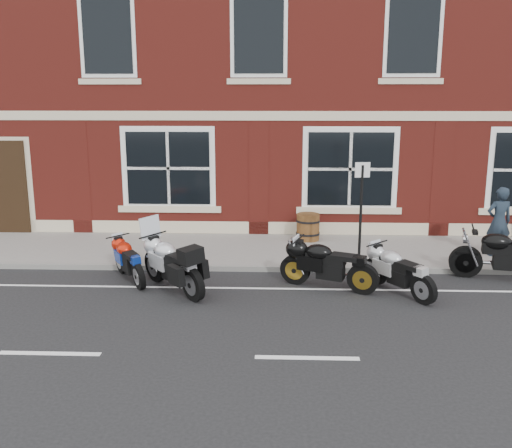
{
  "coord_description": "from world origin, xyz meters",
  "views": [
    {
      "loc": [
        -0.47,
        -11.08,
        3.92
      ],
      "look_at": [
        -0.96,
        1.6,
        1.06
      ],
      "focal_mm": 40.0,
      "sensor_mm": 36.0,
      "label": 1
    }
  ],
  "objects_px": {
    "moto_naked_black": "(503,253)",
    "barrel_planter": "(308,227)",
    "parking_sign": "(361,207)",
    "moto_sport_silver": "(398,269)",
    "moto_sport_red": "(130,259)",
    "moto_touring_silver": "(172,262)",
    "moto_sport_black": "(327,263)",
    "pedestrian_left": "(499,222)"
  },
  "relations": [
    {
      "from": "barrel_planter",
      "to": "parking_sign",
      "type": "bearing_deg",
      "value": -65.88
    },
    {
      "from": "moto_sport_black",
      "to": "parking_sign",
      "type": "distance_m",
      "value": 1.8
    },
    {
      "from": "moto_sport_black",
      "to": "moto_naked_black",
      "type": "relative_size",
      "value": 0.87
    },
    {
      "from": "moto_sport_red",
      "to": "pedestrian_left",
      "type": "height_order",
      "value": "pedestrian_left"
    },
    {
      "from": "moto_sport_black",
      "to": "pedestrian_left",
      "type": "relative_size",
      "value": 1.18
    },
    {
      "from": "moto_sport_red",
      "to": "pedestrian_left",
      "type": "relative_size",
      "value": 0.97
    },
    {
      "from": "moto_touring_silver",
      "to": "pedestrian_left",
      "type": "bearing_deg",
      "value": -22.13
    },
    {
      "from": "moto_sport_silver",
      "to": "moto_touring_silver",
      "type": "bearing_deg",
      "value": 146.28
    },
    {
      "from": "moto_sport_red",
      "to": "parking_sign",
      "type": "xyz_separation_m",
      "value": [
        5.06,
        0.89,
        1.01
      ]
    },
    {
      "from": "pedestrian_left",
      "to": "moto_touring_silver",
      "type": "bearing_deg",
      "value": 10.8
    },
    {
      "from": "pedestrian_left",
      "to": "moto_sport_silver",
      "type": "bearing_deg",
      "value": 33.65
    },
    {
      "from": "moto_touring_silver",
      "to": "moto_sport_red",
      "type": "bearing_deg",
      "value": 110.72
    },
    {
      "from": "moto_touring_silver",
      "to": "pedestrian_left",
      "type": "xyz_separation_m",
      "value": [
        7.48,
        2.44,
        0.37
      ]
    },
    {
      "from": "moto_naked_black",
      "to": "moto_sport_silver",
      "type": "bearing_deg",
      "value": 124.48
    },
    {
      "from": "moto_sport_silver",
      "to": "pedestrian_left",
      "type": "height_order",
      "value": "pedestrian_left"
    },
    {
      "from": "moto_touring_silver",
      "to": "moto_naked_black",
      "type": "xyz_separation_m",
      "value": [
        7.05,
        0.93,
        0.01
      ]
    },
    {
      "from": "moto_touring_silver",
      "to": "parking_sign",
      "type": "height_order",
      "value": "parking_sign"
    },
    {
      "from": "moto_touring_silver",
      "to": "moto_sport_red",
      "type": "distance_m",
      "value": 1.19
    },
    {
      "from": "moto_sport_red",
      "to": "moto_sport_black",
      "type": "xyz_separation_m",
      "value": [
        4.22,
        -0.39,
        0.07
      ]
    },
    {
      "from": "moto_touring_silver",
      "to": "moto_sport_black",
      "type": "relative_size",
      "value": 0.89
    },
    {
      "from": "moto_naked_black",
      "to": "moto_sport_red",
      "type": "bearing_deg",
      "value": 105.01
    },
    {
      "from": "moto_sport_silver",
      "to": "moto_naked_black",
      "type": "relative_size",
      "value": 0.74
    },
    {
      "from": "moto_touring_silver",
      "to": "barrel_planter",
      "type": "distance_m",
      "value": 4.84
    },
    {
      "from": "moto_sport_red",
      "to": "barrel_planter",
      "type": "distance_m",
      "value": 5.15
    },
    {
      "from": "moto_naked_black",
      "to": "barrel_planter",
      "type": "xyz_separation_m",
      "value": [
        -4.08,
        2.88,
        -0.12
      ]
    },
    {
      "from": "moto_sport_silver",
      "to": "moto_naked_black",
      "type": "distance_m",
      "value": 2.64
    },
    {
      "from": "moto_naked_black",
      "to": "pedestrian_left",
      "type": "bearing_deg",
      "value": -3.54
    },
    {
      "from": "moto_sport_silver",
      "to": "pedestrian_left",
      "type": "distance_m",
      "value": 3.85
    },
    {
      "from": "moto_sport_red",
      "to": "moto_touring_silver",
      "type": "bearing_deg",
      "value": -60.57
    },
    {
      "from": "moto_naked_black",
      "to": "moto_touring_silver",
      "type": "bearing_deg",
      "value": 110.02
    },
    {
      "from": "moto_sport_red",
      "to": "parking_sign",
      "type": "height_order",
      "value": "parking_sign"
    },
    {
      "from": "moto_sport_red",
      "to": "pedestrian_left",
      "type": "bearing_deg",
      "value": -19.14
    },
    {
      "from": "pedestrian_left",
      "to": "parking_sign",
      "type": "height_order",
      "value": "parking_sign"
    },
    {
      "from": "moto_touring_silver",
      "to": "barrel_planter",
      "type": "xyz_separation_m",
      "value": [
        2.97,
        3.81,
        -0.12
      ]
    },
    {
      "from": "moto_sport_red",
      "to": "moto_naked_black",
      "type": "relative_size",
      "value": 0.71
    },
    {
      "from": "moto_touring_silver",
      "to": "moto_sport_black",
      "type": "bearing_deg",
      "value": -36.79
    },
    {
      "from": "moto_sport_black",
      "to": "parking_sign",
      "type": "xyz_separation_m",
      "value": [
        0.84,
        1.28,
        0.94
      ]
    },
    {
      "from": "moto_sport_silver",
      "to": "barrel_planter",
      "type": "distance_m",
      "value": 4.2
    },
    {
      "from": "moto_sport_black",
      "to": "moto_naked_black",
      "type": "height_order",
      "value": "moto_naked_black"
    },
    {
      "from": "moto_sport_black",
      "to": "barrel_planter",
      "type": "height_order",
      "value": "moto_sport_black"
    },
    {
      "from": "moto_sport_red",
      "to": "moto_sport_silver",
      "type": "bearing_deg",
      "value": -37.91
    },
    {
      "from": "barrel_planter",
      "to": "parking_sign",
      "type": "height_order",
      "value": "parking_sign"
    }
  ]
}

